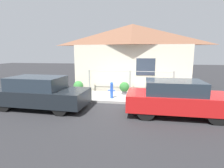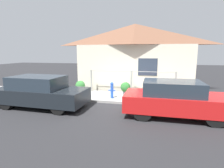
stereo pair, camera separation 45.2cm
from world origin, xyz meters
name	(u,v)px [view 1 (the left image)]	position (x,y,z in m)	size (l,w,h in m)	color
ground_plane	(127,104)	(0.00, 0.00, 0.00)	(60.00, 60.00, 0.00)	#262628
sidewalk	(128,97)	(0.00, 1.05, 0.06)	(24.00, 2.10, 0.12)	#9E9E99
house	(132,38)	(0.00, 3.50, 3.32)	(7.43, 2.23, 4.20)	beige
fence	(130,81)	(0.00, 1.95, 0.83)	(4.90, 0.10, 1.29)	#999993
car_left	(40,93)	(-3.71, -1.16, 0.69)	(4.11, 1.83, 1.39)	black
car_right	(176,98)	(1.97, -1.16, 0.69)	(3.84, 1.70, 1.37)	red
fire_hydrant	(112,90)	(-0.82, 0.55, 0.56)	(0.35, 0.16, 0.84)	blue
potted_plant_near_hydrant	(124,87)	(-0.27, 1.51, 0.51)	(0.54, 0.54, 0.69)	slate
potted_plant_by_fence	(78,86)	(-2.96, 1.57, 0.49)	(0.56, 0.56, 0.67)	brown
potted_plant_corner	(152,90)	(1.25, 1.48, 0.40)	(0.43, 0.43, 0.53)	slate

